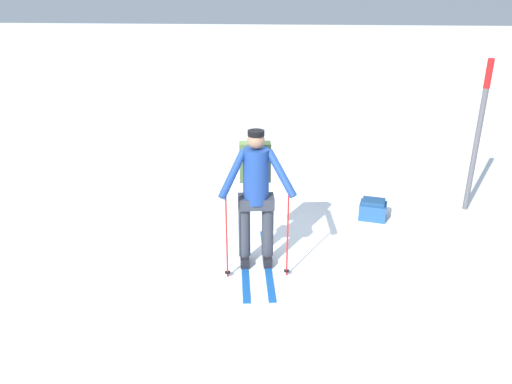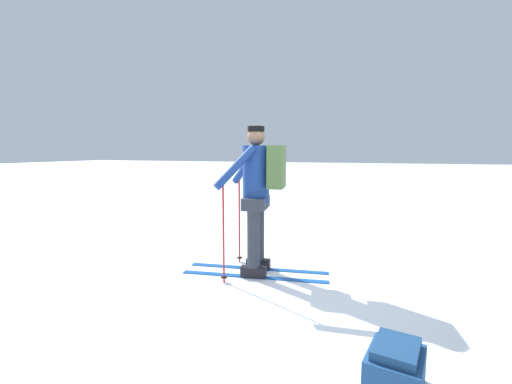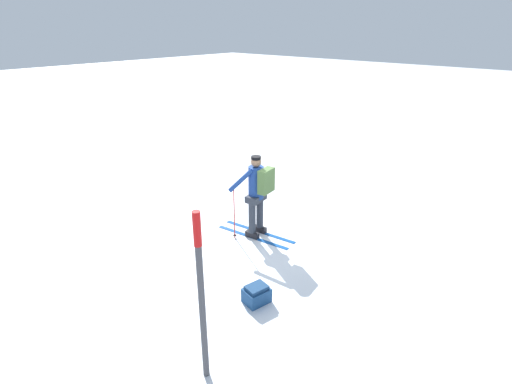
{
  "view_description": "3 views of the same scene",
  "coord_description": "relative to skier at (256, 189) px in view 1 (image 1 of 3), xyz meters",
  "views": [
    {
      "loc": [
        6.15,
        0.14,
        3.36
      ],
      "look_at": [
        0.55,
        -0.31,
        1.01
      ],
      "focal_mm": 35.0,
      "sensor_mm": 36.0,
      "label": 1
    },
    {
      "loc": [
        -0.75,
        3.54,
        1.5
      ],
      "look_at": [
        0.55,
        -0.31,
        1.01
      ],
      "focal_mm": 24.0,
      "sensor_mm": 36.0,
      "label": 2
    },
    {
      "loc": [
        -4.45,
        5.41,
        4.25
      ],
      "look_at": [
        0.55,
        -0.31,
        1.01
      ],
      "focal_mm": 28.0,
      "sensor_mm": 36.0,
      "label": 3
    }
  ],
  "objects": [
    {
      "name": "ground_plane",
      "position": [
        -0.51,
        0.31,
        -1.04
      ],
      "size": [
        80.0,
        80.0,
        0.0
      ],
      "primitive_type": "plane",
      "color": "white"
    },
    {
      "name": "trail_marker",
      "position": [
        -1.93,
        3.24,
        0.34
      ],
      "size": [
        0.09,
        0.09,
        2.37
      ],
      "color": "#4C4C51",
      "rests_on": "ground_plane"
    },
    {
      "name": "dropped_backpack",
      "position": [
        -1.46,
        1.69,
        -0.89
      ],
      "size": [
        0.4,
        0.46,
        0.31
      ],
      "color": "navy",
      "rests_on": "ground_plane"
    },
    {
      "name": "skier",
      "position": [
        0.0,
        0.0,
        0.0
      ],
      "size": [
        1.8,
        0.93,
        1.78
      ],
      "color": "#144C9E",
      "rests_on": "ground_plane"
    }
  ]
}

